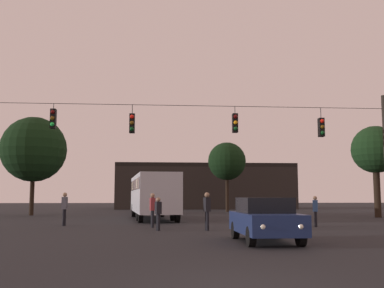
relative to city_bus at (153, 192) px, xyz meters
The scene contains 14 objects.
ground_plane 2.45m from the city_bus, 14.18° to the left, with size 168.00×168.00×0.00m, color black.
overhead_signal_span 10.17m from the city_bus, 80.82° to the right, with size 20.95×0.44×6.74m.
city_bus is the anchor object (origin of this frame).
car_near_right 16.99m from the city_bus, 76.63° to the right, with size 1.81×4.34×1.52m.
car_far_left 10.80m from the city_bus, 93.49° to the left, with size 2.06×4.42×1.52m.
pedestrian_crossing_left 11.20m from the city_bus, 76.76° to the right, with size 0.31×0.40×1.75m.
pedestrian_crossing_center 8.72m from the city_bus, 89.82° to the right, with size 0.30×0.40×1.73m.
pedestrian_crossing_right 8.35m from the city_bus, 124.42° to the right, with size 0.27×0.38×1.78m.
pedestrian_near_bus 12.22m from the city_bus, 46.05° to the right, with size 0.36×0.42×1.59m.
pedestrian_trailing 10.82m from the city_bus, 88.41° to the right, with size 0.33×0.41×1.52m.
corner_building 29.80m from the city_bus, 77.23° to the left, with size 22.59×10.34×5.72m.
tree_left_silhouette 17.33m from the city_bus, 63.43° to the left, with size 3.95×3.95×7.21m.
tree_behind_building 13.12m from the city_bus, 143.55° to the left, with size 5.51×5.51×8.30m.
tree_right_far 17.32m from the city_bus, ahead, with size 3.61×3.61×6.96m.
Camera 1 is at (-1.41, -8.18, 1.55)m, focal length 43.14 mm.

